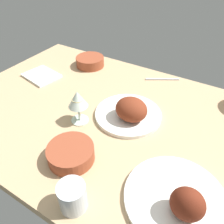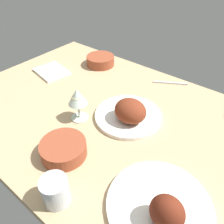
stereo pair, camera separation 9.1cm
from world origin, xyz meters
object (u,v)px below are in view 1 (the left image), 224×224
plate_near_viewer (179,200)px  folded_napkin (42,76)px  bowl_potatoes (90,61)px  water_tumbler (73,197)px  wine_glass (78,101)px  bowl_cream (70,153)px  plate_far_side (130,112)px  fork_loose (162,79)px

plate_near_viewer → folded_napkin: size_ratio=1.68×
bowl_potatoes → folded_napkin: (-14.64, -23.11, -2.24)cm
water_tumbler → wine_glass: bearing=125.1°
bowl_cream → wine_glass: 20.36cm
plate_far_side → bowl_cream: 29.18cm
plate_far_side → bowl_cream: bearing=-104.1°
bowl_cream → wine_glass: size_ratio=1.11×
bowl_potatoes → plate_near_viewer: bearing=-38.3°
water_tumbler → fork_loose: bearing=92.9°
bowl_cream → wine_glass: wine_glass is taller
plate_near_viewer → wine_glass: 47.86cm
water_tumbler → fork_loose: water_tumbler is taller
plate_far_side → bowl_cream: size_ratio=1.74×
bowl_cream → wine_glass: bearing=118.8°
plate_far_side → bowl_potatoes: plate_far_side is taller
plate_far_side → fork_loose: size_ratio=1.59×
wine_glass → fork_loose: wine_glass is taller
wine_glass → water_tumbler: size_ratio=1.58×
plate_far_side → plate_near_viewer: size_ratio=0.93×
bowl_potatoes → water_tumbler: size_ratio=1.74×
plate_far_side → wine_glass: bearing=-144.6°
water_tumbler → fork_loose: size_ratio=0.52×
plate_far_side → plate_near_viewer: (28.80, -25.77, -0.84)cm
wine_glass → fork_loose: size_ratio=0.82×
bowl_potatoes → bowl_cream: size_ratio=0.99×
bowl_potatoes → wine_glass: wine_glass is taller
bowl_potatoes → wine_glass: (23.83, -40.25, 7.09)cm
plate_far_side → folded_napkin: plate_far_side is taller
water_tumbler → bowl_potatoes: bearing=122.6°
bowl_potatoes → fork_loose: bowl_potatoes is taller
plate_far_side → bowl_potatoes: (-40.14, 28.68, -0.60)cm
plate_near_viewer → wine_glass: bearing=162.5°
bowl_potatoes → wine_glass: bearing=-59.4°
fork_loose → folded_napkin: bearing=177.9°
plate_near_viewer → plate_far_side: bearing=138.2°
bowl_cream → fork_loose: bowl_cream is taller
plate_far_side → plate_near_viewer: bearing=-41.8°
plate_far_side → fork_loose: bearing=89.5°
fork_loose → bowl_cream: bearing=-127.1°
plate_near_viewer → water_tumbler: 28.85cm
water_tumbler → folded_napkin: size_ratio=0.51×
plate_near_viewer → bowl_cream: bearing=-176.0°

